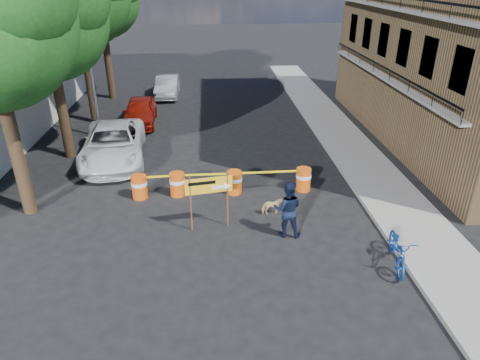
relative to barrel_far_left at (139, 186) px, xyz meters
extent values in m
plane|color=black|center=(3.09, -2.77, -0.47)|extent=(120.00, 120.00, 0.00)
cube|color=gray|center=(9.29, 3.23, -0.40)|extent=(2.40, 40.00, 0.15)
cylinder|color=#332316|center=(-3.71, -0.77, 2.05)|extent=(0.44, 0.44, 5.04)
cylinder|color=#332316|center=(-3.71, 4.23, 1.91)|extent=(0.44, 0.44, 4.76)
sphere|color=#1A4E16|center=(-3.71, 4.23, 5.48)|extent=(5.00, 5.00, 5.00)
sphere|color=#1A4E16|center=(-4.46, 4.85, 4.80)|extent=(3.50, 3.50, 3.50)
cylinder|color=#332316|center=(-3.71, 9.23, 2.19)|extent=(0.44, 0.44, 5.32)
sphere|color=#1A4E16|center=(-4.52, 9.90, 5.42)|extent=(3.78, 3.78, 3.78)
cylinder|color=#332316|center=(-3.71, 14.23, 1.99)|extent=(0.44, 0.44, 4.93)
sphere|color=#1A4E16|center=(-4.43, 14.83, 4.98)|extent=(3.36, 3.36, 3.36)
cylinder|color=gray|center=(-2.91, 6.73, 3.53)|extent=(0.16, 0.16, 8.00)
cylinder|color=#C6460B|center=(0.00, 0.00, -0.02)|extent=(0.56, 0.56, 0.90)
cylinder|color=white|center=(0.00, 0.00, 0.13)|extent=(0.58, 0.58, 0.14)
cylinder|color=#C6460B|center=(1.39, 0.11, -0.02)|extent=(0.56, 0.56, 0.90)
cylinder|color=white|center=(1.39, 0.11, 0.13)|extent=(0.58, 0.58, 0.14)
cylinder|color=#C6460B|center=(3.52, 0.12, -0.02)|extent=(0.56, 0.56, 0.90)
cylinder|color=white|center=(3.52, 0.12, 0.13)|extent=(0.58, 0.58, 0.14)
cylinder|color=#C6460B|center=(6.18, 0.17, -0.02)|extent=(0.56, 0.56, 0.90)
cylinder|color=white|center=(6.18, 0.17, 0.13)|extent=(0.58, 0.58, 0.14)
cylinder|color=#592D19|center=(1.99, -2.39, 0.50)|extent=(0.05, 0.05, 1.95)
cylinder|color=#592D19|center=(3.16, -2.19, 0.50)|extent=(0.05, 0.05, 1.95)
cube|color=yellow|center=(2.57, -2.29, 1.10)|extent=(1.50, 0.28, 0.54)
cube|color=white|center=(2.88, -2.26, 1.00)|extent=(0.43, 0.08, 0.13)
cone|color=white|center=(3.17, -2.21, 1.00)|extent=(0.28, 0.32, 0.28)
cube|color=black|center=(2.36, -2.35, 1.21)|extent=(0.86, 0.15, 0.11)
imported|color=black|center=(5.01, -2.86, 0.47)|extent=(1.02, 0.86, 1.88)
imported|color=#154AAD|center=(7.89, -4.62, 0.54)|extent=(0.92, 1.19, 2.02)
imported|color=tan|center=(4.74, -1.57, -0.17)|extent=(0.77, 0.46, 0.61)
imported|color=silver|center=(-1.59, 3.65, 0.31)|extent=(3.14, 5.83, 1.56)
imported|color=#9B180C|center=(-1.12, 8.66, 0.24)|extent=(1.86, 4.23, 1.42)
imported|color=silver|center=(-0.08, 14.43, 0.20)|extent=(1.43, 4.09, 1.35)
camera|label=1|loc=(2.66, -14.29, 7.17)|focal=32.00mm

